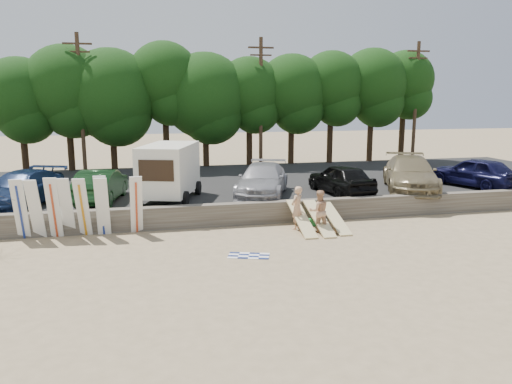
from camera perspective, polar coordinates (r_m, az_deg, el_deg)
ground at (r=20.37m, az=5.54°, el=-5.47°), size 120.00×120.00×0.00m
seawall at (r=23.01m, az=3.21°, el=-2.23°), size 44.00×0.50×1.00m
parking_lot at (r=30.17m, az=-0.73°, el=0.65°), size 44.00×14.50×0.70m
treeline at (r=36.42m, az=-5.55°, el=11.60°), size 32.70×6.31×8.80m
utility_poles at (r=35.50m, az=0.56°, el=10.43°), size 25.80×0.26×9.00m
box_trailer at (r=24.72m, az=-9.90°, el=2.60°), size 3.42×4.72×2.72m
car_0 at (r=25.50m, az=-25.30°, el=0.31°), size 3.97×5.93×1.60m
car_1 at (r=25.22m, az=-17.32°, el=0.74°), size 2.49×5.01×1.58m
car_2 at (r=25.41m, az=0.75°, el=1.37°), size 4.14×6.04×1.62m
car_3 at (r=26.38m, az=9.68°, el=1.52°), size 2.47×4.85×1.58m
car_4 at (r=28.18m, az=17.21°, el=2.01°), size 4.75×6.74×1.81m
car_5 at (r=30.50m, az=23.73°, el=2.10°), size 3.57×5.32×1.68m
surfboard_upright_0 at (r=22.04m, az=-25.35°, el=-1.82°), size 0.53×0.69×2.54m
surfboard_upright_1 at (r=21.88m, az=-23.92°, el=-1.82°), size 0.62×0.84×2.52m
surfboard_upright_2 at (r=21.79m, az=-22.13°, el=-1.68°), size 0.56×0.64×2.56m
surfboard_upright_3 at (r=21.76m, az=-20.86°, el=-1.66°), size 0.58×0.81×2.52m
surfboard_upright_4 at (r=21.55m, az=-19.21°, el=-1.68°), size 0.62×0.86×2.51m
surfboard_upright_5 at (r=21.42m, az=-17.11°, el=-1.63°), size 0.53×0.81×2.51m
surfboard_upright_6 at (r=21.54m, az=-17.22°, el=-1.49°), size 0.54×0.57×2.57m
surfboard_upright_7 at (r=21.43m, az=-13.51°, el=-1.43°), size 0.55×0.81×2.52m
surfboard_low_0 at (r=21.62m, az=5.21°, el=-3.01°), size 0.56×2.84×1.09m
surfboard_low_1 at (r=21.81m, az=7.21°, el=-2.98°), size 0.56×2.86×1.04m
surfboard_low_2 at (r=22.26m, az=8.90°, el=-2.82°), size 0.56×2.88×0.99m
beachgoer_a at (r=21.77m, az=4.70°, el=-1.81°), size 0.82×0.80×1.89m
beachgoer_b at (r=21.41m, az=7.20°, el=-2.18°), size 0.93×0.75×1.82m
cooler at (r=22.56m, az=6.33°, el=-3.44°), size 0.43×0.37×0.32m
gear_bag at (r=23.00m, az=7.17°, el=-3.31°), size 0.37×0.34×0.22m
beach_towel at (r=18.32m, az=-0.83°, el=-7.29°), size 1.89×1.89×0.00m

